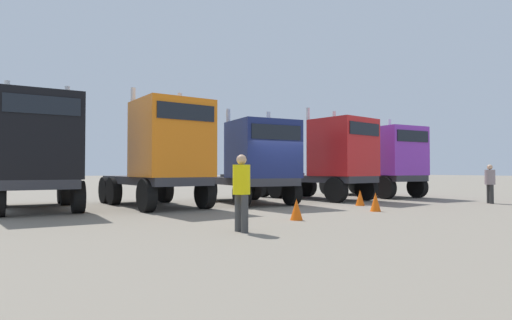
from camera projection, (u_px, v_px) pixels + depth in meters
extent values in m
plane|color=gray|center=(283.00, 208.00, 15.54)|extent=(200.00, 200.00, 0.00)
cube|color=#333338|center=(37.00, 183.00, 14.89)|extent=(2.35, 5.88, 0.30)
cube|color=black|center=(40.00, 137.00, 13.49)|extent=(2.47, 2.56, 2.78)
cube|color=black|center=(43.00, 105.00, 12.43)|extent=(2.10, 0.10, 0.55)
cylinder|color=silver|center=(67.00, 132.00, 15.19)|extent=(0.18, 0.18, 3.38)
cylinder|color=silver|center=(6.00, 130.00, 14.22)|extent=(0.18, 0.18, 3.38)
cylinder|color=#333338|center=(35.00, 176.00, 15.99)|extent=(1.13, 1.13, 0.12)
cylinder|color=black|center=(78.00, 197.00, 13.54)|extent=(0.38, 1.07, 1.06)
cylinder|color=black|center=(66.00, 192.00, 16.56)|extent=(0.38, 1.07, 1.06)
cylinder|color=black|center=(1.00, 194.00, 15.44)|extent=(0.38, 1.07, 1.06)
cylinder|color=black|center=(63.00, 191.00, 17.51)|extent=(0.38, 1.07, 1.06)
cylinder|color=black|center=(2.00, 192.00, 16.38)|extent=(0.38, 1.07, 1.06)
cube|color=#333338|center=(153.00, 180.00, 16.30)|extent=(2.84, 6.14, 0.30)
cube|color=orange|center=(172.00, 139.00, 14.90)|extent=(2.65, 2.65, 2.73)
cube|color=black|center=(187.00, 112.00, 13.93)|extent=(2.09, 0.27, 0.55)
cylinder|color=silver|center=(180.00, 135.00, 16.56)|extent=(0.20, 0.20, 3.33)
cylinder|color=silver|center=(133.00, 132.00, 15.45)|extent=(0.20, 0.20, 3.33)
cylinder|color=#333338|center=(141.00, 175.00, 17.37)|extent=(1.21, 1.21, 0.12)
cylinder|color=black|center=(205.00, 193.00, 15.08)|extent=(0.47, 1.14, 1.11)
cylinder|color=black|center=(147.00, 196.00, 13.80)|extent=(0.47, 1.14, 1.11)
cylinder|color=black|center=(165.00, 190.00, 18.04)|extent=(0.47, 1.14, 1.11)
cylinder|color=black|center=(114.00, 191.00, 16.76)|extent=(0.47, 1.14, 1.11)
cylinder|color=black|center=(155.00, 189.00, 18.93)|extent=(0.47, 1.14, 1.11)
cylinder|color=black|center=(106.00, 190.00, 17.66)|extent=(0.47, 1.14, 1.11)
cube|color=#333338|center=(244.00, 181.00, 18.05)|extent=(2.44, 5.85, 0.30)
cube|color=navy|center=(263.00, 150.00, 16.50)|extent=(2.49, 2.33, 2.26)
cube|color=black|center=(277.00, 132.00, 15.50)|extent=(2.10, 0.13, 0.55)
cylinder|color=silver|center=(268.00, 144.00, 18.07)|extent=(0.19, 0.19, 2.86)
cylinder|color=silver|center=(228.00, 143.00, 17.21)|extent=(0.19, 0.19, 2.86)
cylinder|color=#333338|center=(232.00, 176.00, 19.18)|extent=(1.15, 1.15, 0.12)
cylinder|color=black|center=(292.00, 192.00, 16.59)|extent=(0.39, 1.06, 1.05)
cylinder|color=black|center=(242.00, 194.00, 15.59)|extent=(0.39, 1.06, 1.05)
cylinder|color=black|center=(253.00, 189.00, 19.67)|extent=(0.39, 1.06, 1.05)
cylinder|color=black|center=(210.00, 190.00, 18.68)|extent=(0.39, 1.06, 1.05)
cylinder|color=black|center=(243.00, 188.00, 20.66)|extent=(0.39, 1.06, 1.05)
cylinder|color=black|center=(201.00, 189.00, 19.66)|extent=(0.39, 1.06, 1.05)
cube|color=#333338|center=(313.00, 179.00, 20.35)|extent=(3.28, 6.34, 0.30)
cube|color=red|center=(343.00, 148.00, 18.96)|extent=(2.79, 2.72, 2.59)
cube|color=black|center=(365.00, 129.00, 18.07)|extent=(2.07, 0.43, 0.55)
cylinder|color=silver|center=(334.00, 143.00, 20.58)|extent=(0.21, 0.21, 3.19)
cylinder|color=silver|center=(308.00, 142.00, 19.36)|extent=(0.21, 0.21, 3.19)
cylinder|color=#333338|center=(294.00, 174.00, 21.37)|extent=(1.28, 1.28, 0.12)
cylinder|color=black|center=(366.00, 189.00, 19.27)|extent=(0.55, 1.14, 1.09)
cylinder|color=black|center=(336.00, 190.00, 17.85)|extent=(0.55, 1.14, 1.09)
cylinder|color=black|center=(307.00, 186.00, 22.13)|extent=(0.55, 1.14, 1.09)
cylinder|color=black|center=(277.00, 187.00, 20.72)|extent=(0.55, 1.14, 1.09)
cylinder|color=black|center=(293.00, 186.00, 22.97)|extent=(0.55, 1.14, 1.09)
cylinder|color=black|center=(263.00, 187.00, 21.56)|extent=(0.55, 1.14, 1.09)
cube|color=#333338|center=(371.00, 178.00, 22.64)|extent=(2.32, 5.83, 0.30)
cube|color=purple|center=(395.00, 151.00, 21.11)|extent=(2.45, 2.30, 2.43)
cube|color=black|center=(413.00, 136.00, 20.12)|extent=(2.10, 0.08, 0.55)
cylinder|color=silver|center=(390.00, 147.00, 22.68)|extent=(0.18, 0.18, 3.03)
cylinder|color=silver|center=(363.00, 146.00, 21.79)|extent=(0.18, 0.18, 3.03)
cylinder|color=#333338|center=(355.00, 174.00, 23.77)|extent=(1.12, 1.12, 0.12)
cylinder|color=black|center=(417.00, 187.00, 21.21)|extent=(0.37, 1.11, 1.10)
cylinder|color=black|center=(386.00, 188.00, 20.17)|extent=(0.37, 1.11, 1.10)
cylinder|color=black|center=(369.00, 185.00, 24.28)|extent=(0.37, 1.11, 1.10)
cylinder|color=black|center=(339.00, 185.00, 23.25)|extent=(0.37, 1.11, 1.10)
cylinder|color=black|center=(356.00, 184.00, 25.26)|extent=(0.37, 1.11, 1.10)
cylinder|color=black|center=(327.00, 185.00, 24.22)|extent=(0.37, 1.11, 1.10)
cylinder|color=#3C3C3C|center=(238.00, 213.00, 9.52)|extent=(0.17, 0.17, 0.85)
cylinder|color=#3C3C3C|center=(245.00, 214.00, 9.29)|extent=(0.17, 0.17, 0.85)
cylinder|color=yellow|center=(241.00, 180.00, 9.43)|extent=(0.43, 0.43, 0.68)
sphere|color=tan|center=(241.00, 160.00, 9.44)|extent=(0.23, 0.23, 0.23)
cylinder|color=#2D2D2D|center=(492.00, 194.00, 17.31)|extent=(0.22, 0.22, 0.80)
cylinder|color=#2D2D2D|center=(489.00, 194.00, 17.59)|extent=(0.22, 0.22, 0.80)
cylinder|color=gray|center=(490.00, 177.00, 17.47)|extent=(0.56, 0.56, 0.63)
sphere|color=tan|center=(490.00, 167.00, 17.48)|extent=(0.22, 0.22, 0.22)
cone|color=#F2590C|center=(375.00, 202.00, 14.12)|extent=(0.36, 0.36, 0.64)
cone|color=#F2590C|center=(296.00, 209.00, 11.64)|extent=(0.36, 0.36, 0.60)
cone|color=#F2590C|center=(360.00, 198.00, 16.40)|extent=(0.36, 0.36, 0.62)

